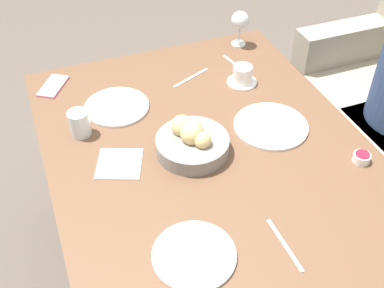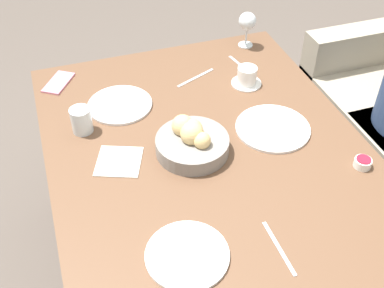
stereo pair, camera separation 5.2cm
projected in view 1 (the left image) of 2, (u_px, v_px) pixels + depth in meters
The scene contains 15 objects.
ground_plane at pixel (204, 272), 2.12m from camera, with size 10.00×10.00×0.00m, color #564C44.
dining_table at pixel (207, 166), 1.68m from camera, with size 1.35×1.06×0.74m.
bread_basket at pixel (192, 141), 1.59m from camera, with size 0.24×0.24×0.12m.
plate_near_left at pixel (117, 107), 1.79m from camera, with size 0.24×0.24×0.01m.
plate_near_right at pixel (194, 255), 1.29m from camera, with size 0.23×0.23×0.01m.
plate_far_center at pixel (271, 126), 1.70m from camera, with size 0.26×0.26×0.01m.
water_tumbler at pixel (79, 123), 1.65m from camera, with size 0.07×0.07×0.09m.
wine_glass at pixel (240, 21), 2.06m from camera, with size 0.08×0.08×0.16m.
coffee_cup at pixel (242, 75), 1.89m from camera, with size 0.12×0.12×0.07m.
jam_bowl_berry at pixel (362, 157), 1.56m from camera, with size 0.06×0.06×0.03m.
fork_silver at pixel (191, 78), 1.94m from camera, with size 0.08×0.18×0.00m.
knife_silver at pixel (285, 245), 1.32m from camera, with size 0.19×0.01×0.00m.
spoon_coffee at pixel (233, 63), 2.02m from camera, with size 0.14×0.04×0.00m.
napkin at pixel (119, 164), 1.56m from camera, with size 0.19×0.19×0.00m.
cell_phone at pixel (53, 86), 1.89m from camera, with size 0.17×0.14×0.01m.
Camera 1 is at (1.11, -0.48, 1.83)m, focal length 45.00 mm.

